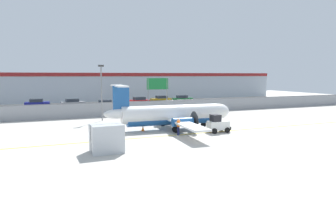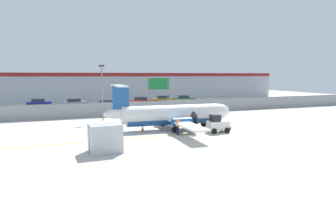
# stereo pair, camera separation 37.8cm
# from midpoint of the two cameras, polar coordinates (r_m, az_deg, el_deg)

# --- Properties ---
(ground_plane) EXTENTS (140.00, 140.00, 0.01)m
(ground_plane) POSITION_cam_midpoint_polar(r_m,az_deg,el_deg) (30.35, 2.94, -4.27)
(ground_plane) COLOR #BCB7AD
(perimeter_fence) EXTENTS (98.00, 0.10, 2.10)m
(perimeter_fence) POSITION_cam_midpoint_polar(r_m,az_deg,el_deg) (45.03, -5.67, 0.83)
(perimeter_fence) COLOR gray
(perimeter_fence) RESTS_ON ground
(parking_lot_strip) EXTENTS (98.00, 17.00, 0.12)m
(parking_lot_strip) POSITION_cam_midpoint_polar(r_m,az_deg,el_deg) (56.21, -8.97, 0.93)
(parking_lot_strip) COLOR #38383A
(parking_lot_strip) RESTS_ON ground
(background_building) EXTENTS (91.00, 8.10, 6.50)m
(background_building) POSITION_cam_midpoint_polar(r_m,az_deg,el_deg) (74.08, -12.27, 4.78)
(background_building) COLOR #A8B2BC
(background_building) RESTS_ON ground
(commuter_airplane) EXTENTS (14.56, 16.06, 4.92)m
(commuter_airplane) POSITION_cam_midpoint_polar(r_m,az_deg,el_deg) (33.08, 0.75, -0.52)
(commuter_airplane) COLOR white
(commuter_airplane) RESTS_ON ground
(baggage_tug) EXTENTS (2.39, 1.50, 1.88)m
(baggage_tug) POSITION_cam_midpoint_polar(r_m,az_deg,el_deg) (31.68, 9.14, -2.31)
(baggage_tug) COLOR silver
(baggage_tug) RESTS_ON ground
(ground_crew_worker) EXTENTS (0.48, 0.48, 1.70)m
(ground_crew_worker) POSITION_cam_midpoint_polar(r_m,az_deg,el_deg) (29.81, 1.63, -2.62)
(ground_crew_worker) COLOR #191E4C
(ground_crew_worker) RESTS_ON ground
(cargo_container) EXTENTS (2.46, 2.07, 2.20)m
(cargo_container) POSITION_cam_midpoint_polar(r_m,az_deg,el_deg) (23.76, -12.06, -4.90)
(cargo_container) COLOR #B7BCC1
(cargo_container) RESTS_ON ground
(traffic_cone_near_left) EXTENTS (0.36, 0.36, 0.64)m
(traffic_cone_near_left) POSITION_cam_midpoint_polar(r_m,az_deg,el_deg) (32.88, 8.41, -2.92)
(traffic_cone_near_left) COLOR orange
(traffic_cone_near_left) RESTS_ON ground
(traffic_cone_near_right) EXTENTS (0.36, 0.36, 0.64)m
(traffic_cone_near_right) POSITION_cam_midpoint_polar(r_m,az_deg,el_deg) (32.21, -5.15, -3.07)
(traffic_cone_near_right) COLOR orange
(traffic_cone_near_right) RESTS_ON ground
(traffic_cone_far_left) EXTENTS (0.36, 0.36, 0.64)m
(traffic_cone_far_left) POSITION_cam_midpoint_polar(r_m,az_deg,el_deg) (31.73, -11.41, -3.34)
(traffic_cone_far_left) COLOR orange
(traffic_cone_far_left) RESTS_ON ground
(parked_car_0) EXTENTS (4.28, 2.18, 1.58)m
(parked_car_0) POSITION_cam_midpoint_polar(r_m,az_deg,el_deg) (59.31, -23.82, 1.54)
(parked_car_0) COLOR navy
(parked_car_0) RESTS_ON parking_lot_strip
(parked_car_1) EXTENTS (4.36, 2.36, 1.58)m
(parked_car_1) POSITION_cam_midpoint_polar(r_m,az_deg,el_deg) (57.46, -17.84, 1.64)
(parked_car_1) COLOR gray
(parked_car_1) RESTS_ON parking_lot_strip
(parked_car_2) EXTENTS (4.38, 2.41, 1.58)m
(parked_car_2) POSITION_cam_midpoint_polar(r_m,az_deg,el_deg) (52.86, -11.99, 1.38)
(parked_car_2) COLOR gray
(parked_car_2) RESTS_ON parking_lot_strip
(parked_car_3) EXTENTS (4.26, 2.13, 1.58)m
(parked_car_3) POSITION_cam_midpoint_polar(r_m,az_deg,el_deg) (59.21, -5.77, 2.09)
(parked_car_3) COLOR red
(parked_car_3) RESTS_ON parking_lot_strip
(parked_car_4) EXTENTS (4.25, 2.10, 1.58)m
(parked_car_4) POSITION_cam_midpoint_polar(r_m,az_deg,el_deg) (62.93, -1.51, 2.41)
(parked_car_4) COLOR #B28C19
(parked_car_4) RESTS_ON parking_lot_strip
(parked_car_5) EXTENTS (4.39, 2.43, 1.58)m
(parked_car_5) POSITION_cam_midpoint_polar(r_m,az_deg,el_deg) (64.10, 2.60, 2.49)
(parked_car_5) COLOR #19662D
(parked_car_5) RESTS_ON parking_lot_strip
(apron_light_pole) EXTENTS (0.70, 0.30, 7.27)m
(apron_light_pole) POSITION_cam_midpoint_polar(r_m,az_deg,el_deg) (40.02, -12.82, 4.50)
(apron_light_pole) COLOR slate
(apron_light_pole) RESTS_ON ground
(highway_sign) EXTENTS (3.60, 0.14, 5.50)m
(highway_sign) POSITION_cam_midpoint_polar(r_m,az_deg,el_deg) (47.82, -2.23, 4.85)
(highway_sign) COLOR slate
(highway_sign) RESTS_ON ground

